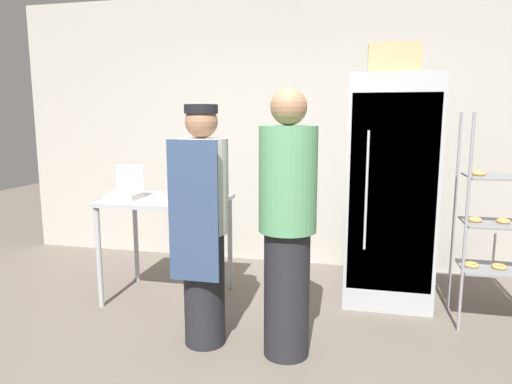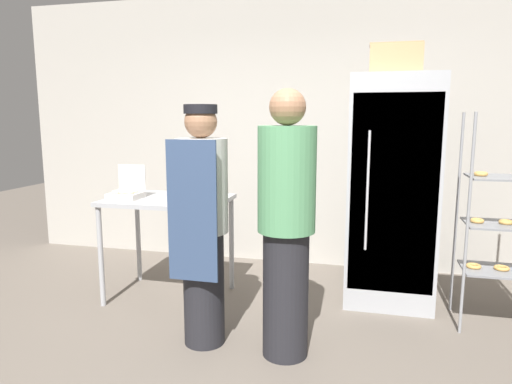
{
  "view_description": "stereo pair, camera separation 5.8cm",
  "coord_description": "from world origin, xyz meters",
  "px_view_note": "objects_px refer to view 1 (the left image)",
  "views": [
    {
      "loc": [
        0.63,
        -2.48,
        1.57
      ],
      "look_at": [
        -0.1,
        0.71,
        1.04
      ],
      "focal_mm": 32.0,
      "sensor_mm": 36.0,
      "label": 1
    },
    {
      "loc": [
        0.69,
        -2.47,
        1.57
      ],
      "look_at": [
        -0.1,
        0.71,
        1.04
      ],
      "focal_mm": 32.0,
      "sensor_mm": 36.0,
      "label": 2
    }
  ],
  "objects_px": {
    "refrigerator": "(390,191)",
    "blender_pitcher": "(181,180)",
    "donut_box": "(125,193)",
    "binder_stack": "(190,190)",
    "baking_rack": "(503,224)",
    "cardboard_storage_box": "(394,60)",
    "person_baker": "(203,223)",
    "person_customer": "(287,224)"
  },
  "relations": [
    {
      "from": "baking_rack",
      "to": "person_baker",
      "type": "relative_size",
      "value": 0.97
    },
    {
      "from": "donut_box",
      "to": "person_customer",
      "type": "height_order",
      "value": "person_customer"
    },
    {
      "from": "baking_rack",
      "to": "person_customer",
      "type": "height_order",
      "value": "person_customer"
    },
    {
      "from": "baking_rack",
      "to": "person_customer",
      "type": "bearing_deg",
      "value": -151.3
    },
    {
      "from": "person_customer",
      "to": "person_baker",
      "type": "bearing_deg",
      "value": 177.49
    },
    {
      "from": "blender_pitcher",
      "to": "person_baker",
      "type": "distance_m",
      "value": 1.07
    },
    {
      "from": "baking_rack",
      "to": "binder_stack",
      "type": "xyz_separation_m",
      "value": [
        -2.44,
        -0.1,
        0.19
      ]
    },
    {
      "from": "refrigerator",
      "to": "cardboard_storage_box",
      "type": "bearing_deg",
      "value": -117.44
    },
    {
      "from": "refrigerator",
      "to": "binder_stack",
      "type": "height_order",
      "value": "refrigerator"
    },
    {
      "from": "baking_rack",
      "to": "blender_pitcher",
      "type": "bearing_deg",
      "value": 177.35
    },
    {
      "from": "cardboard_storage_box",
      "to": "person_customer",
      "type": "xyz_separation_m",
      "value": [
        -0.67,
        -1.1,
        -1.14
      ]
    },
    {
      "from": "donut_box",
      "to": "person_baker",
      "type": "bearing_deg",
      "value": -33.88
    },
    {
      "from": "binder_stack",
      "to": "cardboard_storage_box",
      "type": "height_order",
      "value": "cardboard_storage_box"
    },
    {
      "from": "donut_box",
      "to": "cardboard_storage_box",
      "type": "xyz_separation_m",
      "value": [
        2.18,
        0.46,
        1.09
      ]
    },
    {
      "from": "baking_rack",
      "to": "blender_pitcher",
      "type": "relative_size",
      "value": 5.38
    },
    {
      "from": "baking_rack",
      "to": "donut_box",
      "type": "distance_m",
      "value": 3.01
    },
    {
      "from": "refrigerator",
      "to": "person_baker",
      "type": "distance_m",
      "value": 1.7
    },
    {
      "from": "blender_pitcher",
      "to": "person_baker",
      "type": "height_order",
      "value": "person_baker"
    },
    {
      "from": "refrigerator",
      "to": "donut_box",
      "type": "bearing_deg",
      "value": -167.13
    },
    {
      "from": "binder_stack",
      "to": "cardboard_storage_box",
      "type": "distance_m",
      "value": 1.96
    },
    {
      "from": "blender_pitcher",
      "to": "person_customer",
      "type": "height_order",
      "value": "person_customer"
    },
    {
      "from": "baking_rack",
      "to": "donut_box",
      "type": "relative_size",
      "value": 5.77
    },
    {
      "from": "blender_pitcher",
      "to": "binder_stack",
      "type": "relative_size",
      "value": 1.04
    },
    {
      "from": "person_baker",
      "to": "person_customer",
      "type": "bearing_deg",
      "value": -2.51
    },
    {
      "from": "donut_box",
      "to": "binder_stack",
      "type": "xyz_separation_m",
      "value": [
        0.56,
        0.08,
        0.03
      ]
    },
    {
      "from": "person_customer",
      "to": "cardboard_storage_box",
      "type": "bearing_deg",
      "value": 58.58
    },
    {
      "from": "donut_box",
      "to": "person_customer",
      "type": "relative_size",
      "value": 0.16
    },
    {
      "from": "cardboard_storage_box",
      "to": "person_customer",
      "type": "relative_size",
      "value": 0.23
    },
    {
      "from": "binder_stack",
      "to": "person_baker",
      "type": "bearing_deg",
      "value": -63.07
    },
    {
      "from": "cardboard_storage_box",
      "to": "person_baker",
      "type": "height_order",
      "value": "cardboard_storage_box"
    },
    {
      "from": "refrigerator",
      "to": "blender_pitcher",
      "type": "xyz_separation_m",
      "value": [
        -1.8,
        -0.2,
        0.07
      ]
    },
    {
      "from": "refrigerator",
      "to": "baking_rack",
      "type": "relative_size",
      "value": 1.19
    },
    {
      "from": "binder_stack",
      "to": "person_customer",
      "type": "bearing_deg",
      "value": -37.66
    },
    {
      "from": "refrigerator",
      "to": "cardboard_storage_box",
      "type": "relative_size",
      "value": 4.69
    },
    {
      "from": "person_baker",
      "to": "donut_box",
      "type": "bearing_deg",
      "value": 146.12
    },
    {
      "from": "refrigerator",
      "to": "person_baker",
      "type": "bearing_deg",
      "value": -138.81
    },
    {
      "from": "baking_rack",
      "to": "binder_stack",
      "type": "height_order",
      "value": "baking_rack"
    },
    {
      "from": "blender_pitcher",
      "to": "cardboard_storage_box",
      "type": "xyz_separation_m",
      "value": [
        1.78,
        0.16,
        1.01
      ]
    },
    {
      "from": "refrigerator",
      "to": "baking_rack",
      "type": "bearing_deg",
      "value": -21.77
    },
    {
      "from": "donut_box",
      "to": "person_customer",
      "type": "bearing_deg",
      "value": -23.17
    },
    {
      "from": "donut_box",
      "to": "binder_stack",
      "type": "distance_m",
      "value": 0.57
    },
    {
      "from": "person_baker",
      "to": "person_customer",
      "type": "xyz_separation_m",
      "value": [
        0.58,
        -0.03,
        0.03
      ]
    }
  ]
}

